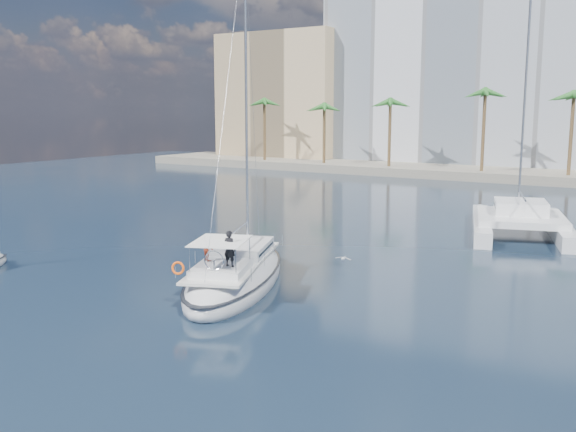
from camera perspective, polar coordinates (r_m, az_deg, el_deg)
The scene contains 9 objects.
ground at distance 34.87m, azimuth -1.63°, elevation -5.90°, with size 160.00×160.00×0.00m, color black.
quay at distance 91.29m, azimuth 20.21°, elevation 3.47°, with size 120.00×14.00×1.20m, color gray.
building_modern at distance 105.60m, azimuth 15.55°, elevation 11.73°, with size 42.00×16.00×28.00m, color silver.
building_tan_left at distance 114.39m, azimuth 0.09°, elevation 10.37°, with size 22.00×14.00×22.00m, color tan.
palm_left at distance 99.96m, azimuth 0.33°, elevation 10.08°, with size 3.60×3.60×12.30m.
palm_centre at distance 86.97m, azimuth 20.02°, elevation 9.61°, with size 3.60×3.60×12.30m.
main_sloop at distance 34.07m, azimuth -4.65°, elevation -5.31°, with size 8.78×13.63×19.34m.
catamaran at distance 50.94m, azimuth 19.92°, elevation -0.20°, with size 10.20×14.69×19.29m.
seagull at distance 38.15m, azimuth 4.95°, elevation -3.78°, with size 1.05×0.45×0.19m.
Camera 1 is at (18.72, -27.93, 9.25)m, focal length 40.00 mm.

